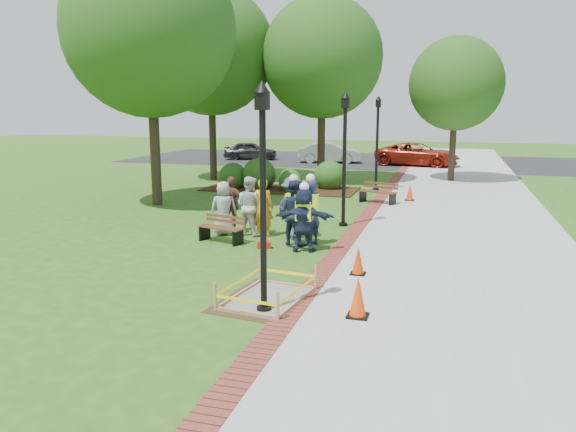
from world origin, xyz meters
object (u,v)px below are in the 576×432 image
(hivis_worker_a, at_px, (304,217))
(hivis_worker_c, at_px, (294,210))
(wet_concrete_pad, at_px, (268,289))
(hivis_worker_b, at_px, (310,210))
(bench_near, at_px, (221,234))
(lamp_near, at_px, (263,181))
(cone_front, at_px, (358,298))

(hivis_worker_a, relative_size, hivis_worker_c, 0.94)
(wet_concrete_pad, bearing_deg, hivis_worker_b, 93.49)
(bench_near, xyz_separation_m, hivis_worker_a, (2.51, -0.34, 0.69))
(hivis_worker_b, bearing_deg, hivis_worker_a, -89.31)
(hivis_worker_c, bearing_deg, bench_near, -171.01)
(hivis_worker_c, bearing_deg, hivis_worker_a, -54.59)
(bench_near, xyz_separation_m, hivis_worker_b, (2.51, 0.37, 0.75))
(lamp_near, relative_size, hivis_worker_b, 2.13)
(cone_front, height_order, hivis_worker_c, hivis_worker_c)
(lamp_near, relative_size, hivis_worker_a, 2.29)
(wet_concrete_pad, height_order, cone_front, cone_front)
(lamp_near, distance_m, hivis_worker_c, 5.46)
(cone_front, relative_size, hivis_worker_c, 0.39)
(lamp_near, height_order, hivis_worker_a, lamp_near)
(bench_near, height_order, cone_front, cone_front)
(hivis_worker_a, bearing_deg, lamp_near, -84.93)
(lamp_near, bearing_deg, cone_front, 6.07)
(hivis_worker_a, xyz_separation_m, hivis_worker_c, (-0.47, 0.66, 0.05))
(cone_front, bearing_deg, hivis_worker_b, 113.19)
(wet_concrete_pad, xyz_separation_m, lamp_near, (0.13, -0.64, 2.25))
(cone_front, relative_size, lamp_near, 0.18)
(hivis_worker_a, height_order, hivis_worker_b, hivis_worker_b)
(cone_front, xyz_separation_m, hivis_worker_a, (-2.15, 4.32, 0.55))
(bench_near, xyz_separation_m, lamp_near, (2.91, -4.85, 2.24))
(bench_near, relative_size, cone_front, 1.89)
(hivis_worker_c, bearing_deg, cone_front, -62.28)
(wet_concrete_pad, relative_size, bench_near, 1.71)
(bench_near, relative_size, hivis_worker_b, 0.73)
(cone_front, height_order, lamp_near, lamp_near)
(bench_near, distance_m, lamp_near, 6.08)
(lamp_near, bearing_deg, hivis_worker_c, 99.57)
(bench_near, height_order, hivis_worker_c, hivis_worker_c)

